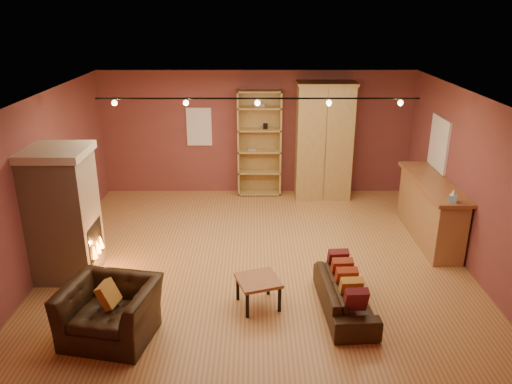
{
  "coord_description": "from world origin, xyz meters",
  "views": [
    {
      "loc": [
        -0.04,
        -7.8,
        4.13
      ],
      "look_at": [
        -0.02,
        0.2,
        1.12
      ],
      "focal_mm": 35.0,
      "sensor_mm": 36.0,
      "label": 1
    }
  ],
  "objects_px": {
    "bookcase": "(259,142)",
    "fireplace": "(64,214)",
    "bar_counter": "(430,209)",
    "armchair": "(109,303)",
    "loveseat": "(345,289)",
    "armoire": "(324,141)",
    "coffee_table": "(258,283)"
  },
  "relations": [
    {
      "from": "bookcase",
      "to": "fireplace",
      "type": "bearing_deg",
      "value": -129.77
    },
    {
      "from": "bar_counter",
      "to": "armchair",
      "type": "relative_size",
      "value": 1.86
    },
    {
      "from": "fireplace",
      "to": "bookcase",
      "type": "distance_m",
      "value": 4.85
    },
    {
      "from": "fireplace",
      "to": "loveseat",
      "type": "relative_size",
      "value": 1.29
    },
    {
      "from": "bookcase",
      "to": "loveseat",
      "type": "height_order",
      "value": "bookcase"
    },
    {
      "from": "armoire",
      "to": "bookcase",
      "type": "bearing_deg",
      "value": 171.81
    },
    {
      "from": "armoire",
      "to": "armchair",
      "type": "distance_m",
      "value": 6.25
    },
    {
      "from": "bookcase",
      "to": "coffee_table",
      "type": "bearing_deg",
      "value": -90.66
    },
    {
      "from": "bookcase",
      "to": "armoire",
      "type": "relative_size",
      "value": 0.92
    },
    {
      "from": "bar_counter",
      "to": "bookcase",
      "type": "bearing_deg",
      "value": 142.48
    },
    {
      "from": "armoire",
      "to": "loveseat",
      "type": "relative_size",
      "value": 1.58
    },
    {
      "from": "bar_counter",
      "to": "loveseat",
      "type": "distance_m",
      "value": 3.09
    },
    {
      "from": "bookcase",
      "to": "loveseat",
      "type": "xyz_separation_m",
      "value": [
        1.18,
        -4.79,
        -0.88
      ]
    },
    {
      "from": "loveseat",
      "to": "armchair",
      "type": "relative_size",
      "value": 1.28
    },
    {
      "from": "loveseat",
      "to": "armchair",
      "type": "bearing_deg",
      "value": 97.07
    },
    {
      "from": "coffee_table",
      "to": "fireplace",
      "type": "bearing_deg",
      "value": 162.83
    },
    {
      "from": "fireplace",
      "to": "armchair",
      "type": "bearing_deg",
      "value": -56.17
    },
    {
      "from": "bookcase",
      "to": "armoire",
      "type": "xyz_separation_m",
      "value": [
        1.42,
        -0.2,
        0.08
      ]
    },
    {
      "from": "bookcase",
      "to": "armchair",
      "type": "relative_size",
      "value": 1.87
    },
    {
      "from": "loveseat",
      "to": "coffee_table",
      "type": "distance_m",
      "value": 1.24
    },
    {
      "from": "bookcase",
      "to": "armchair",
      "type": "distance_m",
      "value": 5.78
    },
    {
      "from": "loveseat",
      "to": "coffee_table",
      "type": "bearing_deg",
      "value": 80.94
    },
    {
      "from": "armchair",
      "to": "bar_counter",
      "type": "bearing_deg",
      "value": 41.28
    },
    {
      "from": "fireplace",
      "to": "bookcase",
      "type": "relative_size",
      "value": 0.88
    },
    {
      "from": "armoire",
      "to": "bar_counter",
      "type": "height_order",
      "value": "armoire"
    },
    {
      "from": "armoire",
      "to": "bar_counter",
      "type": "xyz_separation_m",
      "value": [
        1.72,
        -2.21,
        -0.72
      ]
    },
    {
      "from": "coffee_table",
      "to": "loveseat",
      "type": "bearing_deg",
      "value": -5.62
    },
    {
      "from": "bookcase",
      "to": "coffee_table",
      "type": "xyz_separation_m",
      "value": [
        -0.05,
        -4.67,
        -0.85
      ]
    },
    {
      "from": "fireplace",
      "to": "armoire",
      "type": "bearing_deg",
      "value": 37.89
    },
    {
      "from": "armoire",
      "to": "armchair",
      "type": "height_order",
      "value": "armoire"
    },
    {
      "from": "bar_counter",
      "to": "coffee_table",
      "type": "bearing_deg",
      "value": -144.81
    },
    {
      "from": "fireplace",
      "to": "bookcase",
      "type": "bearing_deg",
      "value": 50.23
    }
  ]
}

